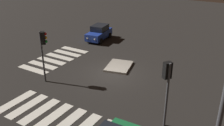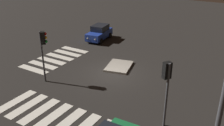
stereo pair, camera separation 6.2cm
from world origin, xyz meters
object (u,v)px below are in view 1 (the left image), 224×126
object	(u,v)px
traffic_island	(119,66)
traffic_light_north	(167,79)
car_blue	(99,33)
traffic_light_east	(43,44)

from	to	relation	value
traffic_island	traffic_light_north	bearing A→B (deg)	47.42
car_blue	traffic_light_north	xyz separation A→B (m)	(11.44, 12.20, 2.22)
car_blue	traffic_light_north	world-z (taller)	traffic_light_north
traffic_light_north	traffic_light_east	xyz separation A→B (m)	(-0.50, -9.90, 0.05)
car_blue	traffic_light_east	xyz separation A→B (m)	(10.94, 2.30, 2.27)
traffic_island	traffic_light_east	world-z (taller)	traffic_light_east
traffic_light_north	traffic_light_east	size ratio (longest dim) A/B	0.98
car_blue	traffic_island	bearing A→B (deg)	39.06
car_blue	traffic_light_north	size ratio (longest dim) A/B	1.02
traffic_light_north	car_blue	bearing A→B (deg)	-8.08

